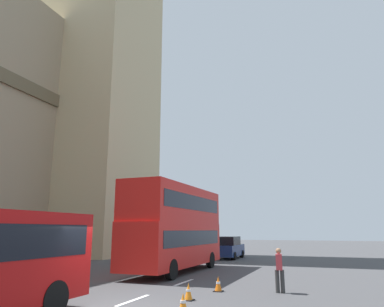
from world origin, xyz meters
The scene contains 6 objects.
double_decker_bus centered at (9.89, 2.00, 2.71)m, with size 9.58×2.54×4.90m.
sedan_lead centered at (20.67, 1.75, 0.91)m, with size 4.40×1.86×1.85m.
traffic_cone_west centered at (0.52, -2.37, 0.28)m, with size 0.36×0.36×0.58m.
traffic_cone_middle centered at (2.42, -1.78, 0.28)m, with size 0.36×0.36×0.58m.
traffic_cone_east centered at (4.53, -2.23, 0.28)m, with size 0.36×0.36×0.58m.
pedestrian_near_cones centered at (5.09, -4.58, 0.91)m, with size 0.43×0.36×1.69m.
Camera 1 is at (-9.72, -6.61, 2.39)m, focal length 32.97 mm.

